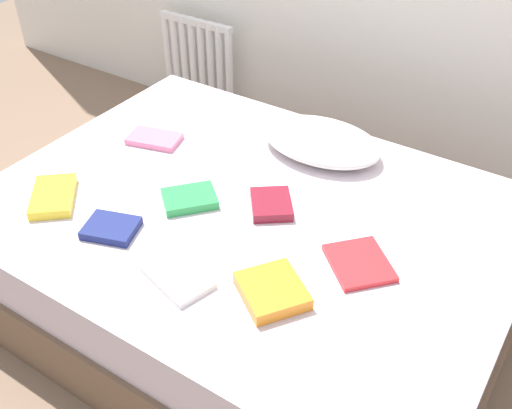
{
  "coord_description": "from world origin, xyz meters",
  "views": [
    {
      "loc": [
        1.0,
        -1.48,
        1.88
      ],
      "look_at": [
        0.0,
        0.05,
        0.48
      ],
      "focal_mm": 41.93,
      "sensor_mm": 36.0,
      "label": 1
    }
  ],
  "objects_px": {
    "radiator": "(198,61)",
    "textbook_orange": "(272,291)",
    "textbook_navy": "(111,228)",
    "pillow": "(322,141)",
    "textbook_green": "(190,199)",
    "textbook_yellow": "(53,196)",
    "textbook_red": "(359,263)",
    "bed": "(249,257)",
    "textbook_white": "(178,277)",
    "textbook_maroon": "(271,204)",
    "textbook_pink": "(154,139)"
  },
  "relations": [
    {
      "from": "textbook_green",
      "to": "textbook_red",
      "type": "relative_size",
      "value": 0.91
    },
    {
      "from": "textbook_pink",
      "to": "textbook_maroon",
      "type": "relative_size",
      "value": 1.23
    },
    {
      "from": "radiator",
      "to": "textbook_navy",
      "type": "relative_size",
      "value": 2.92
    },
    {
      "from": "textbook_orange",
      "to": "pillow",
      "type": "bearing_deg",
      "value": 143.14
    },
    {
      "from": "bed",
      "to": "textbook_red",
      "type": "height_order",
      "value": "textbook_red"
    },
    {
      "from": "bed",
      "to": "textbook_navy",
      "type": "relative_size",
      "value": 10.98
    },
    {
      "from": "textbook_yellow",
      "to": "textbook_navy",
      "type": "height_order",
      "value": "textbook_yellow"
    },
    {
      "from": "textbook_orange",
      "to": "textbook_white",
      "type": "relative_size",
      "value": 0.88
    },
    {
      "from": "textbook_pink",
      "to": "radiator",
      "type": "bearing_deg",
      "value": 103.57
    },
    {
      "from": "textbook_white",
      "to": "textbook_maroon",
      "type": "distance_m",
      "value": 0.49
    },
    {
      "from": "textbook_white",
      "to": "bed",
      "type": "bearing_deg",
      "value": 108.25
    },
    {
      "from": "bed",
      "to": "textbook_green",
      "type": "distance_m",
      "value": 0.35
    },
    {
      "from": "pillow",
      "to": "textbook_white",
      "type": "distance_m",
      "value": 0.94
    },
    {
      "from": "bed",
      "to": "textbook_navy",
      "type": "bearing_deg",
      "value": -130.53
    },
    {
      "from": "bed",
      "to": "textbook_maroon",
      "type": "bearing_deg",
      "value": 28.34
    },
    {
      "from": "textbook_orange",
      "to": "textbook_red",
      "type": "distance_m",
      "value": 0.33
    },
    {
      "from": "bed",
      "to": "textbook_white",
      "type": "height_order",
      "value": "textbook_white"
    },
    {
      "from": "pillow",
      "to": "textbook_orange",
      "type": "relative_size",
      "value": 2.55
    },
    {
      "from": "pillow",
      "to": "textbook_green",
      "type": "relative_size",
      "value": 2.65
    },
    {
      "from": "bed",
      "to": "radiator",
      "type": "height_order",
      "value": "radiator"
    },
    {
      "from": "textbook_orange",
      "to": "textbook_red",
      "type": "relative_size",
      "value": 0.95
    },
    {
      "from": "textbook_navy",
      "to": "radiator",
      "type": "bearing_deg",
      "value": 99.48
    },
    {
      "from": "pillow",
      "to": "textbook_maroon",
      "type": "bearing_deg",
      "value": -86.0
    },
    {
      "from": "textbook_white",
      "to": "textbook_red",
      "type": "xyz_separation_m",
      "value": [
        0.47,
        0.38,
        -0.0
      ]
    },
    {
      "from": "bed",
      "to": "textbook_maroon",
      "type": "height_order",
      "value": "textbook_maroon"
    },
    {
      "from": "radiator",
      "to": "textbook_orange",
      "type": "height_order",
      "value": "radiator"
    },
    {
      "from": "radiator",
      "to": "textbook_green",
      "type": "distance_m",
      "value": 1.63
    },
    {
      "from": "radiator",
      "to": "textbook_orange",
      "type": "relative_size",
      "value": 2.58
    },
    {
      "from": "textbook_green",
      "to": "textbook_red",
      "type": "distance_m",
      "value": 0.69
    },
    {
      "from": "radiator",
      "to": "textbook_white",
      "type": "height_order",
      "value": "radiator"
    },
    {
      "from": "bed",
      "to": "textbook_white",
      "type": "relative_size",
      "value": 8.54
    },
    {
      "from": "textbook_white",
      "to": "textbook_navy",
      "type": "relative_size",
      "value": 1.29
    },
    {
      "from": "textbook_green",
      "to": "textbook_pink",
      "type": "distance_m",
      "value": 0.48
    },
    {
      "from": "textbook_yellow",
      "to": "textbook_red",
      "type": "height_order",
      "value": "textbook_yellow"
    },
    {
      "from": "textbook_white",
      "to": "textbook_orange",
      "type": "bearing_deg",
      "value": 35.01
    },
    {
      "from": "textbook_yellow",
      "to": "textbook_pink",
      "type": "height_order",
      "value": "textbook_yellow"
    },
    {
      "from": "radiator",
      "to": "textbook_red",
      "type": "relative_size",
      "value": 2.44
    },
    {
      "from": "textbook_green",
      "to": "textbook_yellow",
      "type": "xyz_separation_m",
      "value": [
        -0.44,
        -0.27,
        0.0
      ]
    },
    {
      "from": "bed",
      "to": "textbook_navy",
      "type": "distance_m",
      "value": 0.58
    },
    {
      "from": "pillow",
      "to": "textbook_green",
      "type": "xyz_separation_m",
      "value": [
        -0.25,
        -0.59,
        -0.04
      ]
    },
    {
      "from": "textbook_pink",
      "to": "bed",
      "type": "bearing_deg",
      "value": -30.54
    },
    {
      "from": "pillow",
      "to": "textbook_navy",
      "type": "height_order",
      "value": "pillow"
    },
    {
      "from": "bed",
      "to": "pillow",
      "type": "relative_size",
      "value": 3.81
    },
    {
      "from": "textbook_orange",
      "to": "textbook_white",
      "type": "distance_m",
      "value": 0.32
    },
    {
      "from": "textbook_pink",
      "to": "textbook_green",
      "type": "bearing_deg",
      "value": -48.47
    },
    {
      "from": "textbook_green",
      "to": "textbook_maroon",
      "type": "xyz_separation_m",
      "value": [
        0.28,
        0.14,
        0.0
      ]
    },
    {
      "from": "pillow",
      "to": "textbook_red",
      "type": "xyz_separation_m",
      "value": [
        0.44,
        -0.56,
        -0.04
      ]
    },
    {
      "from": "bed",
      "to": "radiator",
      "type": "relative_size",
      "value": 3.76
    },
    {
      "from": "textbook_green",
      "to": "textbook_pink",
      "type": "height_order",
      "value": "textbook_green"
    },
    {
      "from": "textbook_red",
      "to": "textbook_navy",
      "type": "relative_size",
      "value": 1.2
    }
  ]
}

